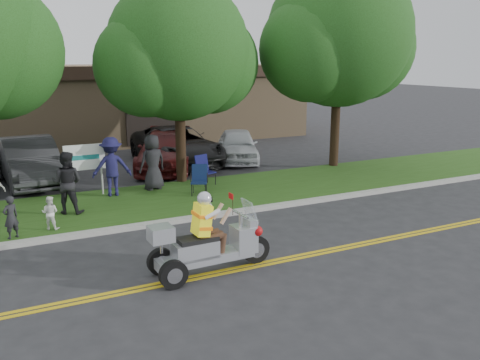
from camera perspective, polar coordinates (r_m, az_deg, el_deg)
name	(u,v)px	position (r m, az deg, el deg)	size (l,w,h in m)	color
ground	(270,253)	(11.79, 3.34, -8.19)	(120.00, 120.00, 0.00)	#28282B
centerline_near	(283,262)	(11.33, 4.81, -9.11)	(60.00, 0.10, 0.01)	gold
centerline_far	(279,259)	(11.45, 4.39, -8.84)	(60.00, 0.10, 0.01)	gold
curb	(216,215)	(14.34, -2.73, -3.93)	(60.00, 0.25, 0.12)	#A8A89E
grass_verge	(189,197)	(16.26, -5.79, -1.90)	(60.00, 4.00, 0.10)	#254A13
commercial_building	(134,101)	(29.53, -11.84, 8.66)	(18.00, 8.20, 4.00)	#9E7F5B
tree_mid	(179,56)	(17.78, -6.82, 13.67)	(5.88, 4.80, 7.05)	#332114
tree_right	(340,41)	(20.76, 11.12, 15.11)	(6.86, 5.60, 8.07)	#332114
business_sign	(85,160)	(16.59, -17.05, 2.14)	(1.25, 0.06, 1.75)	silver
trike_scooter	(207,245)	(10.54, -3.76, -7.30)	(2.69, 0.90, 1.76)	black
lawn_chair_a	(199,178)	(16.27, -4.58, 0.26)	(0.68, 0.69, 0.95)	black
lawn_chair_b	(204,168)	(17.52, -4.08, 1.35)	(0.67, 0.69, 1.02)	black
spectator_adult_mid	(67,183)	(14.93, -18.85, -0.28)	(0.86, 0.67, 1.76)	black
spectator_chair_a	(112,167)	(16.46, -14.22, 1.47)	(1.21, 0.69, 1.87)	#1B1947
spectator_chair_b	(153,162)	(16.98, -9.79, 1.99)	(0.90, 0.58, 1.84)	black
child_left	(11,217)	(13.42, -24.34, -3.83)	(0.39, 0.25, 1.06)	black
child_right	(50,213)	(13.77, -20.56, -3.46)	(0.42, 0.33, 0.87)	white
parked_car_left	(30,161)	(19.47, -22.54, 1.98)	(1.72, 4.93, 1.62)	#323234
parked_car_mid	(177,146)	(21.46, -7.12, 3.83)	(2.61, 5.67, 1.58)	black
parked_car_right	(165,151)	(20.67, -8.37, 3.27)	(2.06, 5.07, 1.47)	#4D1212
parked_car_far_right	(238,145)	(21.98, -0.28, 3.92)	(1.64, 4.08, 1.39)	#B9BCC1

